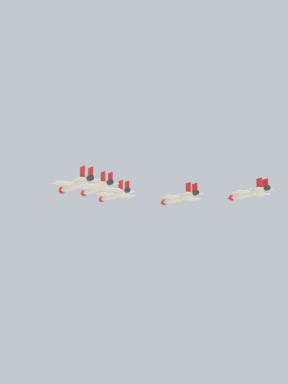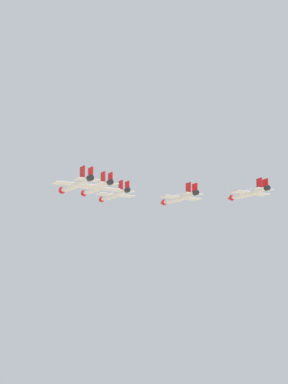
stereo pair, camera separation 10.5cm
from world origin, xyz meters
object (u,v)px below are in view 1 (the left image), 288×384
(jet_left_wingman, at_px, (96,188))
(jet_right_outer, at_px, (248,193))
(jet_left_outer, at_px, (75,184))
(jet_lead, at_px, (114,195))
(jet_right_wingman, at_px, (179,198))

(jet_left_wingman, height_order, jet_right_outer, jet_left_wingman)
(jet_left_outer, bearing_deg, jet_lead, -40.00)
(jet_left_wingman, relative_size, jet_right_wingman, 1.01)
(jet_lead, relative_size, jet_left_wingman, 0.98)
(jet_right_outer, bearing_deg, jet_right_wingman, 39.78)
(jet_lead, distance_m, jet_left_outer, 37.51)
(jet_lead, relative_size, jet_right_outer, 1.03)
(jet_left_outer, distance_m, jet_right_outer, 48.28)
(jet_right_wingman, bearing_deg, jet_lead, 39.57)
(jet_lead, distance_m, jet_right_outer, 37.28)
(jet_left_wingman, distance_m, jet_right_wingman, 24.11)
(jet_left_wingman, distance_m, jet_right_outer, 38.85)
(jet_right_outer, bearing_deg, jet_left_wingman, 68.01)
(jet_lead, bearing_deg, jet_right_outer, -139.71)
(jet_right_wingman, distance_m, jet_right_outer, 18.61)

